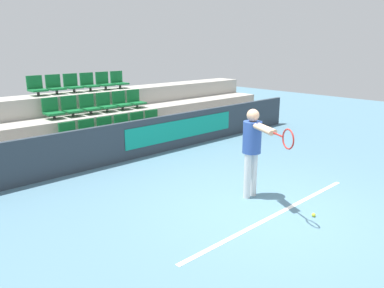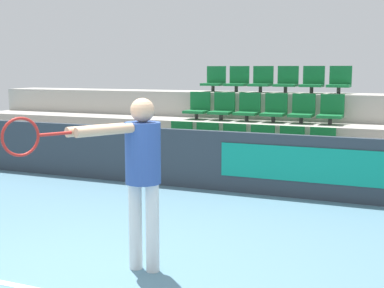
# 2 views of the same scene
# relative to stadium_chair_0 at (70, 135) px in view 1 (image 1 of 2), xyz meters

# --- Properties ---
(ground_plane) EXTENTS (30.00, 30.00, 0.00)m
(ground_plane) POSITION_rel_stadium_chair_0_xyz_m (1.26, -4.78, -0.72)
(ground_plane) COLOR slate
(court_baseline) EXTENTS (4.47, 0.08, 0.01)m
(court_baseline) POSITION_rel_stadium_chair_0_xyz_m (1.26, -5.01, -0.71)
(court_baseline) COLOR white
(court_baseline) RESTS_ON ground
(barrier_wall) EXTENTS (12.83, 0.14, 0.97)m
(barrier_wall) POSITION_rel_stadium_chair_0_xyz_m (1.30, -0.64, -0.23)
(barrier_wall) COLOR #2D3842
(barrier_wall) RESTS_ON ground
(bleacher_tier_front) EXTENTS (12.43, 0.87, 0.50)m
(bleacher_tier_front) POSITION_rel_stadium_chair_0_xyz_m (1.26, -0.12, -0.47)
(bleacher_tier_front) COLOR #ADA89E
(bleacher_tier_front) RESTS_ON ground
(bleacher_tier_middle) EXTENTS (12.43, 0.87, 1.00)m
(bleacher_tier_middle) POSITION_rel_stadium_chair_0_xyz_m (1.26, 0.76, -0.22)
(bleacher_tier_middle) COLOR #ADA89E
(bleacher_tier_middle) RESTS_ON ground
(bleacher_tier_back) EXTENTS (12.43, 0.87, 1.50)m
(bleacher_tier_back) POSITION_rel_stadium_chair_0_xyz_m (1.26, 1.63, 0.03)
(bleacher_tier_back) COLOR #ADA89E
(bleacher_tier_back) RESTS_ON ground
(stadium_chair_0) EXTENTS (0.41, 0.43, 0.52)m
(stadium_chair_0) POSITION_rel_stadium_chair_0_xyz_m (0.00, 0.00, 0.00)
(stadium_chair_0) COLOR #333333
(stadium_chair_0) RESTS_ON bleacher_tier_front
(stadium_chair_1) EXTENTS (0.41, 0.43, 0.52)m
(stadium_chair_1) POSITION_rel_stadium_chair_0_xyz_m (0.50, 0.00, 0.00)
(stadium_chair_1) COLOR #333333
(stadium_chair_1) RESTS_ON bleacher_tier_front
(stadium_chair_2) EXTENTS (0.41, 0.43, 0.52)m
(stadium_chair_2) POSITION_rel_stadium_chair_0_xyz_m (1.01, 0.00, 0.00)
(stadium_chair_2) COLOR #333333
(stadium_chair_2) RESTS_ON bleacher_tier_front
(stadium_chair_3) EXTENTS (0.41, 0.43, 0.52)m
(stadium_chair_3) POSITION_rel_stadium_chair_0_xyz_m (1.51, 0.00, 0.00)
(stadium_chair_3) COLOR #333333
(stadium_chair_3) RESTS_ON bleacher_tier_front
(stadium_chair_4) EXTENTS (0.41, 0.43, 0.52)m
(stadium_chair_4) POSITION_rel_stadium_chair_0_xyz_m (2.02, 0.00, 0.00)
(stadium_chair_4) COLOR #333333
(stadium_chair_4) RESTS_ON bleacher_tier_front
(stadium_chair_5) EXTENTS (0.41, 0.43, 0.52)m
(stadium_chair_5) POSITION_rel_stadium_chair_0_xyz_m (2.52, 0.00, 0.00)
(stadium_chair_5) COLOR #333333
(stadium_chair_5) RESTS_ON bleacher_tier_front
(stadium_chair_6) EXTENTS (0.41, 0.43, 0.52)m
(stadium_chair_6) POSITION_rel_stadium_chair_0_xyz_m (0.00, 0.87, 0.50)
(stadium_chair_6) COLOR #333333
(stadium_chair_6) RESTS_ON bleacher_tier_middle
(stadium_chair_7) EXTENTS (0.41, 0.43, 0.52)m
(stadium_chair_7) POSITION_rel_stadium_chair_0_xyz_m (0.50, 0.87, 0.50)
(stadium_chair_7) COLOR #333333
(stadium_chair_7) RESTS_ON bleacher_tier_middle
(stadium_chair_8) EXTENTS (0.41, 0.43, 0.52)m
(stadium_chair_8) POSITION_rel_stadium_chair_0_xyz_m (1.01, 0.87, 0.50)
(stadium_chair_8) COLOR #333333
(stadium_chair_8) RESTS_ON bleacher_tier_middle
(stadium_chair_9) EXTENTS (0.41, 0.43, 0.52)m
(stadium_chair_9) POSITION_rel_stadium_chair_0_xyz_m (1.51, 0.87, 0.50)
(stadium_chair_9) COLOR #333333
(stadium_chair_9) RESTS_ON bleacher_tier_middle
(stadium_chair_10) EXTENTS (0.41, 0.43, 0.52)m
(stadium_chair_10) POSITION_rel_stadium_chair_0_xyz_m (2.02, 0.87, 0.50)
(stadium_chair_10) COLOR #333333
(stadium_chair_10) RESTS_ON bleacher_tier_middle
(stadium_chair_11) EXTENTS (0.41, 0.43, 0.52)m
(stadium_chair_11) POSITION_rel_stadium_chair_0_xyz_m (2.52, 0.87, 0.50)
(stadium_chair_11) COLOR #333333
(stadium_chair_11) RESTS_ON bleacher_tier_middle
(stadium_chair_12) EXTENTS (0.41, 0.43, 0.52)m
(stadium_chair_12) POSITION_rel_stadium_chair_0_xyz_m (0.00, 1.75, 1.00)
(stadium_chair_12) COLOR #333333
(stadium_chair_12) RESTS_ON bleacher_tier_back
(stadium_chair_13) EXTENTS (0.41, 0.43, 0.52)m
(stadium_chair_13) POSITION_rel_stadium_chair_0_xyz_m (0.50, 1.75, 1.00)
(stadium_chair_13) COLOR #333333
(stadium_chair_13) RESTS_ON bleacher_tier_back
(stadium_chair_14) EXTENTS (0.41, 0.43, 0.52)m
(stadium_chair_14) POSITION_rel_stadium_chair_0_xyz_m (1.01, 1.75, 1.00)
(stadium_chair_14) COLOR #333333
(stadium_chair_14) RESTS_ON bleacher_tier_back
(stadium_chair_15) EXTENTS (0.41, 0.43, 0.52)m
(stadium_chair_15) POSITION_rel_stadium_chair_0_xyz_m (1.51, 1.75, 1.00)
(stadium_chair_15) COLOR #333333
(stadium_chair_15) RESTS_ON bleacher_tier_back
(stadium_chair_16) EXTENTS (0.41, 0.43, 0.52)m
(stadium_chair_16) POSITION_rel_stadium_chair_0_xyz_m (2.02, 1.75, 1.00)
(stadium_chair_16) COLOR #333333
(stadium_chair_16) RESTS_ON bleacher_tier_back
(stadium_chair_17) EXTENTS (0.41, 0.43, 0.52)m
(stadium_chair_17) POSITION_rel_stadium_chair_0_xyz_m (2.52, 1.75, 1.00)
(stadium_chair_17) COLOR #333333
(stadium_chair_17) RESTS_ON bleacher_tier_back
(tennis_player) EXTENTS (0.77, 1.40, 1.69)m
(tennis_player) POSITION_rel_stadium_chair_0_xyz_m (1.53, -4.25, 0.34)
(tennis_player) COLOR silver
(tennis_player) RESTS_ON ground
(tennis_ball) EXTENTS (0.07, 0.07, 0.07)m
(tennis_ball) POSITION_rel_stadium_chair_0_xyz_m (1.65, -5.48, -0.68)
(tennis_ball) COLOR #CCDB33
(tennis_ball) RESTS_ON ground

